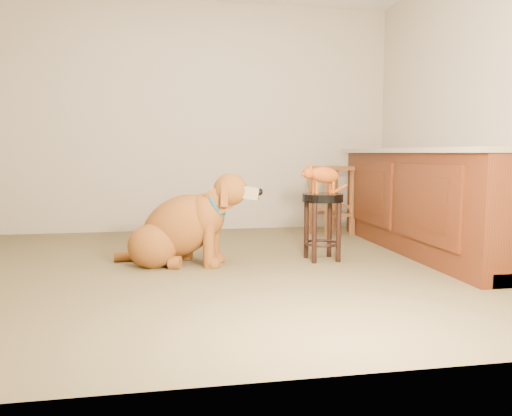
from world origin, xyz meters
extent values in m
cube|color=brown|center=(0.00, 0.00, 0.00)|extent=(4.50, 4.00, 0.01)
cube|color=#B4A991|center=(0.00, 2.00, 1.30)|extent=(4.50, 0.04, 2.60)
cube|color=#B4A991|center=(0.00, -2.00, 1.30)|extent=(4.50, 0.04, 2.60)
cube|color=#B4A991|center=(2.25, 0.00, 1.30)|extent=(0.04, 4.00, 2.60)
cube|color=#4C210D|center=(1.95, 0.30, 0.45)|extent=(0.60, 2.50, 0.90)
cube|color=gray|center=(1.92, 0.30, 0.92)|extent=(0.70, 2.56, 0.04)
cube|color=black|center=(1.99, 0.30, 0.05)|extent=(0.52, 2.50, 0.10)
cube|color=#4C210D|center=(1.64, -0.25, 0.50)|extent=(0.02, 0.90, 0.62)
cube|color=#4C210D|center=(1.64, 0.85, 0.50)|extent=(0.02, 0.90, 0.62)
cube|color=#3F1A0A|center=(1.63, -0.25, 0.50)|extent=(0.02, 0.60, 0.40)
cube|color=#3F1A0A|center=(1.63, 0.85, 0.50)|extent=(0.02, 0.60, 0.40)
cylinder|color=black|center=(1.00, 0.24, 0.25)|extent=(0.04, 0.04, 0.50)
cylinder|color=black|center=(0.79, 0.24, 0.25)|extent=(0.04, 0.04, 0.50)
cylinder|color=black|center=(1.01, 0.03, 0.25)|extent=(0.04, 0.04, 0.50)
cylinder|color=black|center=(0.80, 0.03, 0.25)|extent=(0.04, 0.04, 0.50)
torus|color=black|center=(0.90, 0.14, 0.14)|extent=(0.30, 0.30, 0.02)
cylinder|color=black|center=(0.90, 0.14, 0.53)|extent=(0.34, 0.34, 0.07)
cube|color=brown|center=(1.53, 1.63, 0.36)|extent=(0.06, 0.06, 0.71)
cube|color=brown|center=(1.22, 1.54, 0.36)|extent=(0.06, 0.06, 0.71)
cube|color=brown|center=(1.62, 1.31, 0.36)|extent=(0.06, 0.06, 0.71)
cube|color=brown|center=(1.31, 1.23, 0.36)|extent=(0.06, 0.06, 0.71)
cube|color=brown|center=(1.42, 1.43, 0.73)|extent=(0.50, 0.50, 0.04)
ellipsoid|color=brown|center=(-0.41, 0.38, 0.17)|extent=(0.47, 0.42, 0.36)
ellipsoid|color=brown|center=(-0.50, 0.10, 0.17)|extent=(0.47, 0.42, 0.36)
cylinder|color=brown|center=(-0.23, 0.34, 0.04)|extent=(0.12, 0.13, 0.11)
cylinder|color=brown|center=(-0.33, 0.03, 0.04)|extent=(0.12, 0.13, 0.11)
ellipsoid|color=brown|center=(-0.28, 0.19, 0.31)|extent=(0.90, 0.65, 0.73)
ellipsoid|color=brown|center=(-0.07, 0.12, 0.40)|extent=(0.39, 0.41, 0.37)
cylinder|color=brown|center=(0.00, 0.20, 0.21)|extent=(0.12, 0.12, 0.42)
cylinder|color=brown|center=(-0.06, 0.01, 0.21)|extent=(0.12, 0.12, 0.42)
sphere|color=brown|center=(0.03, 0.19, 0.03)|extent=(0.11, 0.11, 0.11)
sphere|color=brown|center=(-0.03, 0.00, 0.03)|extent=(0.11, 0.11, 0.11)
cylinder|color=brown|center=(0.01, 0.10, 0.51)|extent=(0.31, 0.26, 0.27)
ellipsoid|color=brown|center=(0.12, 0.06, 0.61)|extent=(0.33, 0.31, 0.26)
cube|color=#997E5F|center=(0.25, 0.02, 0.59)|extent=(0.20, 0.14, 0.12)
sphere|color=black|center=(0.33, -0.01, 0.59)|extent=(0.06, 0.06, 0.06)
cube|color=brown|center=(0.13, 0.18, 0.58)|extent=(0.07, 0.08, 0.19)
cube|color=brown|center=(0.06, -0.04, 0.58)|extent=(0.07, 0.08, 0.19)
torus|color=#0D5268|center=(0.01, 0.10, 0.50)|extent=(0.21, 0.27, 0.22)
cylinder|color=#D8BF4C|center=(0.06, 0.08, 0.42)|extent=(0.02, 0.05, 0.05)
cylinder|color=brown|center=(-0.65, 0.36, 0.04)|extent=(0.34, 0.09, 0.08)
ellipsoid|color=#933F0E|center=(0.91, 0.14, 0.72)|extent=(0.27, 0.14, 0.17)
cylinder|color=#933F0E|center=(0.83, 0.17, 0.61)|extent=(0.03, 0.03, 0.10)
sphere|color=#933F0E|center=(0.83, 0.17, 0.57)|extent=(0.03, 0.03, 0.03)
cylinder|color=#933F0E|center=(0.84, 0.10, 0.61)|extent=(0.03, 0.03, 0.10)
sphere|color=#933F0E|center=(0.84, 0.10, 0.57)|extent=(0.03, 0.03, 0.03)
cylinder|color=#933F0E|center=(0.98, 0.17, 0.61)|extent=(0.03, 0.03, 0.10)
sphere|color=#933F0E|center=(0.98, 0.17, 0.57)|extent=(0.03, 0.03, 0.03)
cylinder|color=#933F0E|center=(0.98, 0.10, 0.61)|extent=(0.03, 0.03, 0.10)
sphere|color=#933F0E|center=(0.98, 0.10, 0.57)|extent=(0.03, 0.03, 0.03)
sphere|color=#933F0E|center=(0.77, 0.13, 0.73)|extent=(0.10, 0.10, 0.10)
sphere|color=#933F0E|center=(0.73, 0.13, 0.72)|extent=(0.04, 0.04, 0.04)
sphere|color=brown|center=(0.72, 0.13, 0.72)|extent=(0.01, 0.01, 0.01)
cone|color=#933F0E|center=(0.78, 0.16, 0.79)|extent=(0.04, 0.04, 0.05)
cone|color=#C66B60|center=(0.78, 0.16, 0.78)|extent=(0.02, 0.02, 0.03)
cone|color=#933F0E|center=(0.78, 0.10, 0.79)|extent=(0.04, 0.04, 0.05)
cone|color=#C66B60|center=(0.78, 0.10, 0.78)|extent=(0.02, 0.02, 0.03)
cylinder|color=#933F0E|center=(1.05, 0.18, 0.59)|extent=(0.19, 0.12, 0.10)
camera|label=1|loc=(-0.38, -3.84, 0.90)|focal=35.00mm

